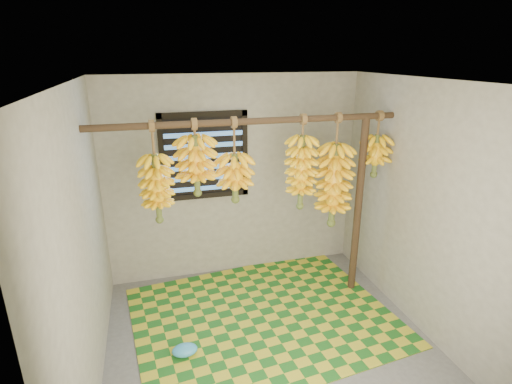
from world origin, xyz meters
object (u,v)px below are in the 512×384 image
object	(u,v)px
woven_mat	(263,316)
banana_bunch_e	(334,186)
banana_bunch_d	(301,172)
banana_bunch_f	(376,156)
banana_bunch_a	(157,189)
support_post	(358,208)
banana_bunch_b	(196,166)
banana_bunch_c	(235,178)
plastic_bag	(185,350)

from	to	relation	value
woven_mat	banana_bunch_e	size ratio (longest dim) A/B	2.13
banana_bunch_d	banana_bunch_f	distance (m)	0.84
banana_bunch_a	banana_bunch_d	size ratio (longest dim) A/B	0.99
support_post	banana_bunch_b	size ratio (longest dim) A/B	2.75
banana_bunch_d	banana_bunch_e	distance (m)	0.41
banana_bunch_b	banana_bunch_a	bearing A→B (deg)	-180.00
banana_bunch_c	woven_mat	bearing A→B (deg)	-48.86
banana_bunch_c	banana_bunch_f	bearing A→B (deg)	0.00
banana_bunch_f	banana_bunch_a	bearing A→B (deg)	-180.00
banana_bunch_c	banana_bunch_b	bearing A→B (deg)	180.00
banana_bunch_a	banana_bunch_c	bearing A→B (deg)	0.00
support_post	banana_bunch_d	distance (m)	0.83
support_post	banana_bunch_b	bearing A→B (deg)	180.00
banana_bunch_a	banana_bunch_e	distance (m)	1.80
banana_bunch_c	banana_bunch_f	distance (m)	1.53
banana_bunch_a	banana_bunch_d	world-z (taller)	same
banana_bunch_b	banana_bunch_f	world-z (taller)	same
banana_bunch_a	banana_bunch_d	distance (m)	1.43
banana_bunch_c	banana_bunch_e	size ratio (longest dim) A/B	0.69
woven_mat	banana_bunch_b	bearing A→B (deg)	156.84
banana_bunch_d	banana_bunch_c	bearing A→B (deg)	-180.00
support_post	banana_bunch_e	distance (m)	0.43
banana_bunch_a	banana_bunch_f	world-z (taller)	same
banana_bunch_f	banana_bunch_d	bearing A→B (deg)	180.00
support_post	banana_bunch_d	world-z (taller)	banana_bunch_d
woven_mat	banana_bunch_d	size ratio (longest dim) A/B	2.65
support_post	banana_bunch_e	world-z (taller)	banana_bunch_e
woven_mat	banana_bunch_c	xyz separation A→B (m)	(-0.22, 0.25, 1.46)
support_post	banana_bunch_f	distance (m)	0.60
plastic_bag	banana_bunch_a	distance (m)	1.49
support_post	banana_bunch_a	xyz separation A→B (m)	(-2.11, -0.00, 0.42)
banana_bunch_a	banana_bunch_e	bearing A→B (deg)	0.00
plastic_bag	banana_bunch_c	world-z (taller)	banana_bunch_c
woven_mat	banana_bunch_d	world-z (taller)	banana_bunch_d
support_post	banana_bunch_b	distance (m)	1.84
woven_mat	banana_bunch_c	distance (m)	1.49
banana_bunch_e	woven_mat	bearing A→B (deg)	-163.35
banana_bunch_f	woven_mat	bearing A→B (deg)	-169.09
banana_bunch_b	banana_bunch_e	world-z (taller)	same
support_post	banana_bunch_e	xyz separation A→B (m)	(-0.31, 0.00, 0.29)
banana_bunch_a	banana_bunch_f	distance (m)	2.27
plastic_bag	banana_bunch_b	bearing A→B (deg)	66.87
woven_mat	banana_bunch_c	world-z (taller)	banana_bunch_c
support_post	banana_bunch_b	xyz separation A→B (m)	(-1.74, 0.00, 0.61)
woven_mat	banana_bunch_a	bearing A→B (deg)	165.35
banana_bunch_a	banana_bunch_b	xyz separation A→B (m)	(0.37, 0.00, 0.19)
banana_bunch_b	banana_bunch_c	size ratio (longest dim) A/B	0.87
support_post	banana_bunch_c	world-z (taller)	banana_bunch_c
support_post	banana_bunch_e	bearing A→B (deg)	180.00
woven_mat	banana_bunch_a	xyz separation A→B (m)	(-0.96, 0.25, 1.41)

